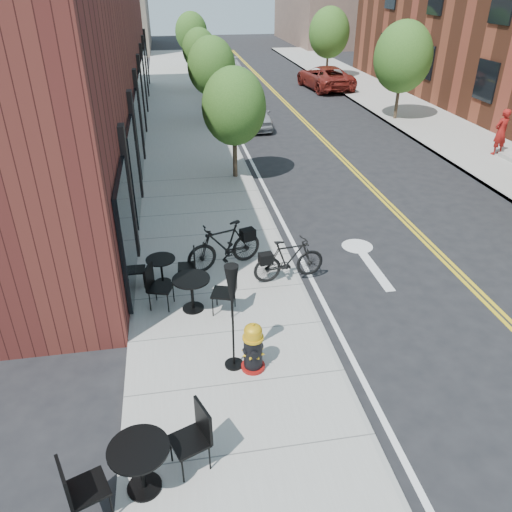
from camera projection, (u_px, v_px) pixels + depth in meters
ground at (321, 326)px, 10.58m from camera, size 120.00×120.00×0.00m
sidewalk_near at (195, 171)px, 18.84m from camera, size 4.00×70.00×0.12m
sidewalk_far at (486, 154)px, 20.63m from camera, size 4.00×70.00×0.12m
building_near at (70, 61)px, 19.91m from camera, size 5.00×28.00×7.00m
tree_near_a at (234, 107)px, 16.94m from camera, size 2.20×2.20×3.81m
tree_near_b at (212, 66)px, 23.75m from camera, size 2.30×2.30×3.98m
tree_near_c at (199, 49)px, 30.71m from camera, size 2.10×2.10×3.67m
tree_near_d at (191, 32)px, 37.45m from camera, size 2.40×2.40×4.11m
tree_far_b at (403, 57)px, 24.10m from camera, size 2.80×2.80×4.62m
tree_far_c at (329, 33)px, 34.40m from camera, size 2.80×2.80×4.62m
fire_hydrant at (253, 347)px, 9.05m from camera, size 0.57×0.57×1.02m
bicycle_left at (224, 245)px, 12.24m from camera, size 2.05×1.15×1.18m
bicycle_right at (289, 259)px, 11.76m from camera, size 1.80×0.72×1.05m
bistro_set_a at (140, 462)px, 6.85m from camera, size 2.01×1.19×1.06m
bistro_set_b at (192, 289)px, 10.68m from camera, size 1.92×1.03×1.01m
bistro_set_c at (161, 267)px, 11.64m from camera, size 1.59×0.71×0.85m
patio_umbrella at (232, 296)px, 8.59m from camera, size 0.35×0.35×2.16m
parked_car_a at (253, 113)px, 24.24m from camera, size 1.65×3.82×1.28m
parked_car_b at (232, 92)px, 27.82m from camera, size 2.15×5.02×1.61m
parked_car_c at (230, 72)px, 34.26m from camera, size 2.06×5.03×1.46m
parked_car_far at (325, 77)px, 32.37m from camera, size 2.93×5.46×1.46m
pedestrian at (501, 132)px, 19.96m from camera, size 0.75×0.59×1.83m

